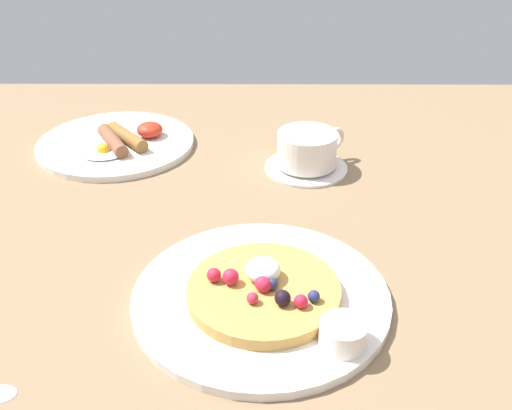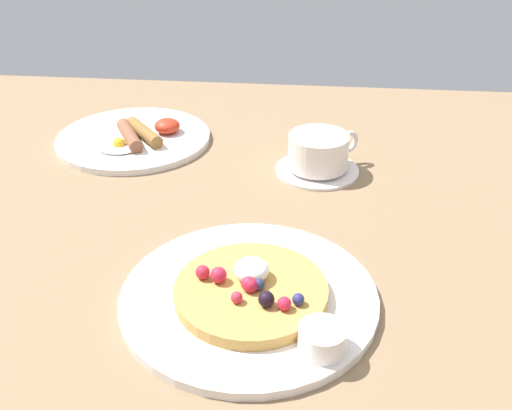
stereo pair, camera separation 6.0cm
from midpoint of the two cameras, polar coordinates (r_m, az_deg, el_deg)
ground_plane at (r=76.29cm, az=-5.55°, el=-3.73°), size 185.55×113.06×3.00cm
pancake_plate at (r=64.26cm, az=-2.23°, el=-8.88°), size 27.61×27.61×1.06cm
pancake_with_berries at (r=62.85cm, az=-2.04°, el=-8.19°), size 16.24×16.24×3.66cm
syrup_ramekin at (r=57.46cm, az=5.36°, el=-12.31°), size 4.57×4.57×2.55cm
breakfast_plate at (r=100.93cm, az=-14.99°, el=5.69°), size 25.40×25.40×1.03cm
fried_breakfast at (r=98.64cm, az=-14.24°, el=6.15°), size 11.82×11.96×2.55cm
coffee_saucer at (r=90.40cm, az=2.95°, el=3.68°), size 12.57×12.57×0.89cm
coffee_cup at (r=89.13cm, az=3.06°, el=5.46°), size 10.69×9.02×5.06cm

